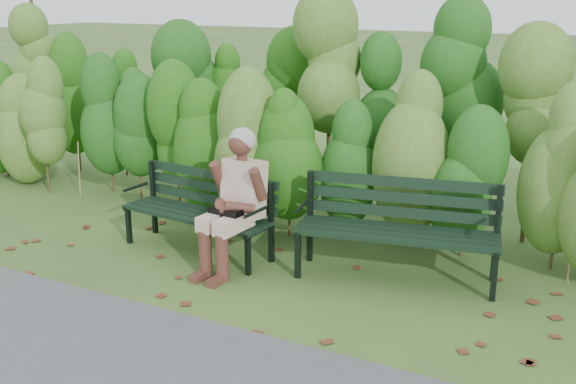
% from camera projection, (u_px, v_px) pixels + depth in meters
% --- Properties ---
extents(ground, '(80.00, 80.00, 0.00)m').
position_uv_depth(ground, '(270.00, 280.00, 6.17)').
color(ground, '#335325').
extents(hedge_band, '(11.04, 1.67, 2.42)m').
position_uv_depth(hedge_band, '(351.00, 113.00, 7.39)').
color(hedge_band, '#47381E').
rests_on(hedge_band, ground).
extents(leaf_litter, '(5.97, 2.10, 0.01)m').
position_uv_depth(leaf_litter, '(261.00, 288.00, 5.99)').
color(leaf_litter, brown).
rests_on(leaf_litter, ground).
extents(bench_left, '(1.65, 0.67, 0.81)m').
position_uv_depth(bench_left, '(202.00, 205.00, 6.76)').
color(bench_left, black).
rests_on(bench_left, ground).
extents(bench_right, '(1.89, 0.92, 0.90)m').
position_uv_depth(bench_right, '(398.00, 221.00, 6.12)').
color(bench_right, black).
rests_on(bench_right, ground).
extents(seated_woman, '(0.57, 0.84, 1.33)m').
position_uv_depth(seated_woman, '(235.00, 194.00, 6.26)').
color(seated_woman, beige).
rests_on(seated_woman, ground).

